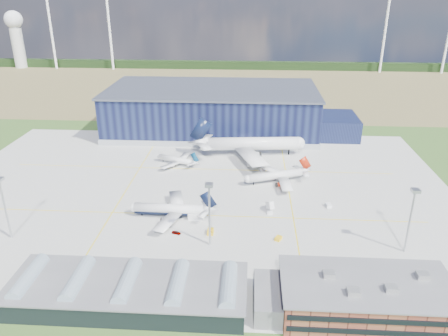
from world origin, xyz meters
TOP-DOWN VIEW (x-y plane):
  - ground at (0.00, 0.00)m, footprint 600.00×600.00m
  - apron at (0.00, 10.00)m, footprint 220.00×160.00m
  - farmland at (0.00, 220.00)m, footprint 600.00×220.00m
  - treeline at (0.00, 300.00)m, footprint 600.00×8.00m
  - horizon_dressing at (-191.30, 294.39)m, footprint 440.20×18.00m
  - hangar at (2.81, 94.80)m, footprint 145.00×62.00m
  - ops_building at (55.01, -60.00)m, footprint 46.00×23.00m
  - glass_concourse at (-6.45, -60.00)m, footprint 78.00×23.00m
  - light_mast_west at (-60.00, -30.00)m, footprint 2.60×2.60m
  - light_mast_center at (10.00, -30.00)m, footprint 2.60×2.60m
  - light_mast_east at (75.00, -30.00)m, footprint 2.60×2.60m
  - airliner_navy at (-7.17, -12.00)m, footprint 35.13×34.41m
  - airliner_red at (34.39, 22.00)m, footprint 42.06×41.65m
  - airliner_widebody at (24.18, 55.00)m, footprint 65.40×64.20m
  - airliner_regional at (-13.26, 40.00)m, footprint 31.97×31.69m
  - gse_tug_a at (9.56, -22.98)m, footprint 2.22×3.59m
  - gse_tug_b at (33.50, -25.68)m, footprint 2.95×3.33m
  - gse_van_a at (3.22, -13.30)m, footprint 5.99×2.79m
  - gse_cart_a at (54.71, 0.14)m, footprint 2.50×3.36m
  - gse_tug_c at (29.95, 40.60)m, footprint 3.05×3.84m
  - gse_cart_b at (28.87, 34.70)m, footprint 3.08×3.18m
  - airstair at (31.20, -4.77)m, footprint 3.32×4.97m
  - car_a at (-2.55, -24.01)m, footprint 3.60×2.29m
  - car_b at (10.60, -48.00)m, footprint 3.69×2.08m

SIDE VIEW (x-z plane):
  - ground at x=0.00m, z-range 0.00..0.00m
  - farmland at x=0.00m, z-range -0.01..0.01m
  - apron at x=0.00m, z-range -0.01..0.07m
  - car_a at x=-2.55m, z-range 0.00..1.14m
  - car_b at x=10.60m, z-range 0.00..1.15m
  - gse_cart_b at x=28.87m, z-range 0.00..1.15m
  - gse_tug_b at x=33.50m, z-range 0.00..1.20m
  - gse_cart_a at x=54.71m, z-range 0.00..1.34m
  - gse_tug_c at x=29.95m, z-range 0.00..1.46m
  - gse_tug_a at x=9.56m, z-range 0.00..1.49m
  - gse_van_a at x=3.22m, z-range 0.00..2.57m
  - airstair at x=31.20m, z-range 0.00..2.95m
  - glass_concourse at x=-6.45m, z-range -0.61..7.99m
  - airliner_regional at x=-13.26m, z-range 0.00..7.99m
  - treeline at x=0.00m, z-range 0.00..8.00m
  - ops_building at x=55.01m, z-range -0.66..10.24m
  - airliner_red at x=34.39m, z-range 0.00..10.70m
  - airliner_navy at x=-7.17m, z-range 0.00..11.17m
  - airliner_widebody at x=24.18m, z-range 0.00..19.72m
  - hangar at x=2.81m, z-range -1.43..24.67m
  - light_mast_west at x=-60.00m, z-range 3.93..26.93m
  - light_mast_center at x=10.00m, z-range 3.93..26.93m
  - light_mast_east at x=75.00m, z-range 3.93..26.93m
  - horizon_dressing at x=-191.30m, z-range -0.80..69.20m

